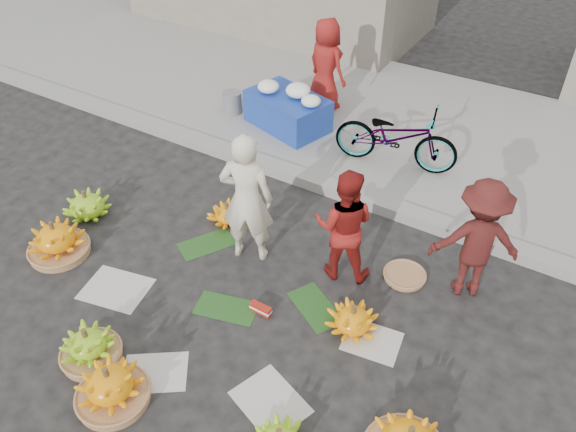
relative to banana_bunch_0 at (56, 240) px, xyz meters
The scene contains 20 objects.
ground 2.34m from the banana_bunch_0, 12.71° to the left, with size 80.00×80.00×0.00m, color black.
curb 3.54m from the banana_bunch_0, 50.01° to the left, with size 40.00×0.25×0.15m, color gray.
sidewalk 5.33m from the banana_bunch_0, 64.70° to the left, with size 40.00×4.00×0.12m, color gray.
newspaper_scatter 2.30m from the banana_bunch_0, ahead, with size 3.20×1.80×0.00m, color beige, non-canonical shape.
banana_leaves 2.30m from the banana_bunch_0, 18.15° to the left, with size 2.00×1.00×0.00m, color #194316, non-canonical shape.
banana_bunch_0 is the anchor object (origin of this frame).
banana_bunch_1 1.68m from the banana_bunch_0, 31.13° to the right, with size 0.57×0.57×0.41m.
banana_bunch_2 2.24m from the banana_bunch_0, 29.26° to the right, with size 0.72×0.72×0.45m.
banana_bunch_5 3.51m from the banana_bunch_0, 12.51° to the left, with size 0.63×0.63×0.33m.
banana_bunch_6 0.73m from the banana_bunch_0, 109.67° to the left, with size 0.74×0.74×0.37m.
banana_bunch_7 2.01m from the banana_bunch_0, 48.44° to the left, with size 0.47×0.47×0.28m.
basket_spare 4.00m from the banana_bunch_0, 25.41° to the left, with size 0.46×0.46×0.05m, color #98663F.
incense_stack 2.56m from the banana_bunch_0, 10.25° to the left, with size 0.24×0.08×0.10m, color #AA1F12.
vendor_cream 2.31m from the banana_bunch_0, 30.90° to the left, with size 0.59×0.39×1.61m, color #EFE4C9.
vendor_red 3.32m from the banana_bunch_0, 25.91° to the left, with size 0.66×0.51×1.36m, color maroon.
man_striped 4.66m from the banana_bunch_0, 24.12° to the left, with size 0.92×0.53×1.42m, color maroon.
flower_table 3.84m from the banana_bunch_0, 77.01° to the left, with size 1.38×1.07×0.70m.
grey_bucket 3.66m from the banana_bunch_0, 91.92° to the left, with size 0.30×0.30×0.34m, color slate.
flower_vendor 4.73m from the banana_bunch_0, 77.03° to the left, with size 0.71×0.46×1.45m, color maroon.
bicycle 4.49m from the banana_bunch_0, 53.53° to the left, with size 1.68×0.59×0.88m, color gray.
Camera 1 is at (2.52, -3.27, 4.49)m, focal length 35.00 mm.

